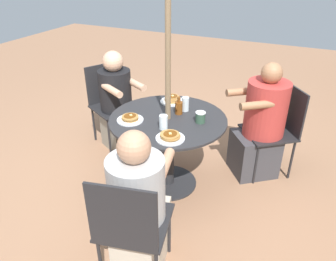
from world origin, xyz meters
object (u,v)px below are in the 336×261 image
patio_chair_north (277,125)px  pancake_plate_b (172,100)px  syrup_bottle (179,107)px  drinking_glass_a (185,104)px  patio_table (168,137)px  diner_south (139,207)px  pancake_plate_c (170,137)px  diner_east (118,105)px  patio_chair_south (130,224)px  drinking_glass_b (163,122)px  coffee_cup (200,117)px  pancake_plate_a (130,119)px  diner_north (261,127)px  patio_chair_east (110,99)px

patio_chair_north → pancake_plate_b: bearing=71.1°
syrup_bottle → drinking_glass_a: 0.09m
patio_table → drinking_glass_a: 0.34m
patio_table → diner_south: size_ratio=0.96×
pancake_plate_c → diner_east: bearing=-127.3°
patio_table → patio_chair_south: (1.07, 0.24, -0.01)m
diner_east → drinking_glass_b: 1.09m
diner_east → patio_table: bearing=90.0°
pancake_plate_b → coffee_cup: (0.29, 0.40, 0.02)m
patio_chair_north → pancake_plate_a: bearing=88.9°
drinking_glass_b → pancake_plate_b: bearing=-163.2°
diner_north → diner_south: bearing=122.4°
diner_north → patio_chair_east: size_ratio=1.28×
patio_chair_north → coffee_cup: 0.89m
pancake_plate_a → coffee_cup: size_ratio=2.42×
patio_table → diner_south: (0.89, 0.20, -0.03)m
coffee_cup → drinking_glass_b: 0.33m
patio_chair_east → drinking_glass_b: bearing=83.2°
diner_east → pancake_plate_c: (0.75, 0.98, 0.23)m
patio_chair_north → patio_chair_south: 1.85m
drinking_glass_b → patio_chair_south: bearing=12.2°
patio_chair_east → pancake_plate_b: patio_chair_east is taller
patio_chair_south → pancake_plate_a: bearing=107.6°
diner_south → syrup_bottle: diner_south is taller
patio_table → coffee_cup: coffee_cup is taller
syrup_bottle → patio_chair_east: bearing=-110.8°
patio_chair_east → diner_east: 0.18m
patio_chair_north → drinking_glass_a: patio_chair_north is taller
patio_chair_south → coffee_cup: (-1.11, 0.05, 0.25)m
patio_chair_south → drinking_glass_a: patio_chair_south is taller
patio_table → coffee_cup: bearing=99.3°
pancake_plate_b → coffee_cup: bearing=53.8°
patio_chair_east → diner_south: bearing=67.5°
diner_south → patio_chair_south: bearing=-90.0°
diner_east → syrup_bottle: 0.95m
patio_table → syrup_bottle: 0.29m
diner_north → diner_south: (1.45, -0.53, -0.03)m
patio_chair_east → coffee_cup: (0.46, 1.25, 0.25)m
patio_chair_east → pancake_plate_a: 1.00m
coffee_cup → syrup_bottle: bearing=-108.0°
syrup_bottle → patio_chair_south: bearing=8.9°
syrup_bottle → pancake_plate_c: bearing=15.0°
patio_chair_east → drinking_glass_b: (0.70, 1.01, 0.26)m
diner_north → pancake_plate_a: (0.74, -1.00, 0.21)m
patio_chair_north → drinking_glass_a: (0.46, -0.79, 0.26)m
diner_north → pancake_plate_a: diner_north is taller
patio_chair_south → pancake_plate_b: bearing=91.5°
diner_north → drinking_glass_b: diner_north is taller
patio_table → diner_north: (-0.56, 0.72, -0.01)m
patio_chair_north → patio_chair_east: bearing=57.3°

